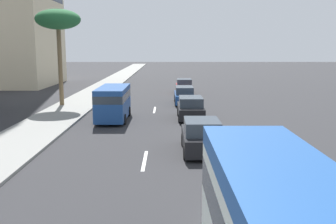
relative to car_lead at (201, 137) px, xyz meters
name	(u,v)px	position (x,y,z in m)	size (l,w,h in m)	color
ground_plane	(156,104)	(16.05, 2.79, -0.79)	(198.00, 198.00, 0.00)	#2D2D30
sidewalk_right	(78,104)	(16.05, 10.00, -0.72)	(162.00, 3.83, 0.15)	gray
lane_stripe_mid	(145,160)	(-1.48, 2.79, -0.79)	(3.20, 0.16, 0.01)	silver
lane_stripe_far	(155,110)	(12.91, 2.79, -0.79)	(3.20, 0.16, 0.01)	silver
car_lead	(201,137)	(0.00, 0.00, 0.00)	(4.13, 1.93, 1.69)	black
van_second	(113,101)	(8.53, 5.63, 0.59)	(5.40, 2.11, 2.42)	#1E478C
car_fourth	(184,96)	(16.45, 0.14, -0.02)	(4.78, 1.81, 1.64)	#1E478C
car_fifth	(191,108)	(8.94, 0.00, -0.01)	(4.39, 1.89, 1.66)	black
car_sixth	(184,86)	(24.71, -0.22, -0.02)	(4.27, 1.85, 1.64)	#A51E1E
palm_tree	(58,21)	(14.86, 11.12, 6.66)	(3.86, 3.86, 8.31)	brown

